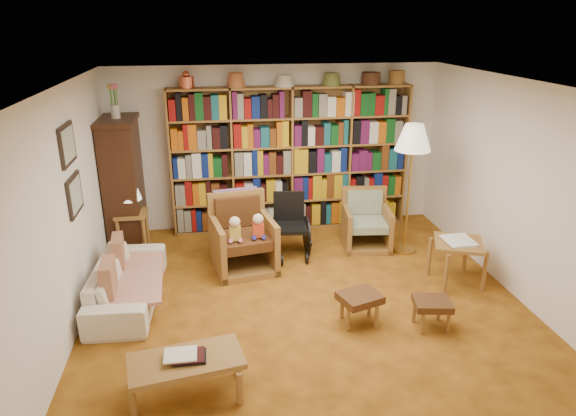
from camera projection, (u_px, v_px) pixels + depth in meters
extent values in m
plane|color=#A46119|center=(305.00, 301.00, 6.04)|extent=(5.00, 5.00, 0.00)
plane|color=white|center=(308.00, 84.00, 5.18)|extent=(5.00, 5.00, 0.00)
plane|color=white|center=(277.00, 148.00, 7.93)|extent=(5.00, 0.00, 5.00)
plane|color=white|center=(380.00, 329.00, 3.29)|extent=(5.00, 0.00, 5.00)
plane|color=white|center=(67.00, 213.00, 5.25)|extent=(0.00, 5.00, 5.00)
plane|color=white|center=(518.00, 190.00, 5.97)|extent=(0.00, 5.00, 5.00)
cube|color=olive|center=(291.00, 159.00, 7.86)|extent=(3.60, 0.30, 2.20)
cube|color=#361C0E|center=(124.00, 186.00, 7.26)|extent=(0.45, 0.90, 1.80)
cube|color=#361C0E|center=(116.00, 120.00, 6.94)|extent=(0.50, 0.95, 0.06)
cylinder|color=beige|center=(115.00, 112.00, 6.90)|extent=(0.12, 0.12, 0.18)
cube|color=black|center=(67.00, 144.00, 5.31)|extent=(0.03, 0.52, 0.42)
cube|color=gray|center=(69.00, 144.00, 5.31)|extent=(0.01, 0.44, 0.34)
cube|color=black|center=(75.00, 195.00, 5.50)|extent=(0.03, 0.52, 0.42)
cube|color=gray|center=(76.00, 195.00, 5.50)|extent=(0.01, 0.44, 0.34)
imported|color=beige|center=(128.00, 282.00, 5.96)|extent=(1.74, 0.76, 0.50)
cube|color=beige|center=(132.00, 278.00, 5.95)|extent=(0.77, 1.35, 0.04)
cube|color=maroon|center=(119.00, 254.00, 6.20)|extent=(0.16, 0.41, 0.40)
cube|color=maroon|center=(109.00, 282.00, 5.55)|extent=(0.15, 0.42, 0.41)
cube|color=olive|center=(131.00, 214.00, 7.11)|extent=(0.43, 0.43, 0.04)
cylinder|color=olive|center=(119.00, 239.00, 7.03)|extent=(0.05, 0.05, 0.56)
cylinder|color=olive|center=(145.00, 238.00, 7.08)|extent=(0.05, 0.05, 0.56)
cylinder|color=olive|center=(123.00, 230.00, 7.35)|extent=(0.05, 0.05, 0.56)
cylinder|color=olive|center=(147.00, 228.00, 7.40)|extent=(0.05, 0.05, 0.56)
cylinder|color=#BB913C|center=(130.00, 206.00, 7.08)|extent=(0.11, 0.11, 0.18)
cone|color=beige|center=(129.00, 190.00, 7.00)|extent=(0.33, 0.33, 0.26)
cube|color=olive|center=(244.00, 265.00, 6.83)|extent=(0.90, 0.93, 0.09)
cube|color=olive|center=(217.00, 246.00, 6.67)|extent=(0.21, 0.81, 0.69)
cube|color=olive|center=(270.00, 243.00, 6.77)|extent=(0.21, 0.81, 0.69)
cube|color=olive|center=(241.00, 224.00, 7.01)|extent=(0.78, 0.22, 0.97)
cube|color=#4B2814|center=(244.00, 239.00, 6.66)|extent=(0.71, 0.77, 0.13)
cube|color=#4B2814|center=(241.00, 211.00, 6.86)|extent=(0.61, 0.21, 0.41)
cube|color=#B7305E|center=(241.00, 204.00, 6.94)|extent=(0.60, 0.17, 0.43)
cube|color=olive|center=(365.00, 244.00, 7.48)|extent=(0.73, 0.75, 0.07)
cube|color=olive|center=(346.00, 229.00, 7.35)|extent=(0.14, 0.69, 0.58)
cube|color=olive|center=(386.00, 227.00, 7.44)|extent=(0.14, 0.69, 0.58)
cube|color=olive|center=(361.00, 213.00, 7.64)|extent=(0.66, 0.15, 0.82)
cube|color=gray|center=(367.00, 224.00, 7.34)|extent=(0.57, 0.63, 0.11)
cube|color=gray|center=(363.00, 202.00, 7.51)|extent=(0.52, 0.15, 0.35)
cube|color=black|center=(291.00, 227.00, 7.05)|extent=(0.48, 0.48, 0.06)
cube|color=black|center=(289.00, 206.00, 7.16)|extent=(0.43, 0.10, 0.43)
cylinder|color=black|center=(273.00, 237.00, 7.16)|extent=(0.03, 0.53, 0.53)
cylinder|color=black|center=(307.00, 235.00, 7.23)|extent=(0.03, 0.53, 0.53)
cylinder|color=black|center=(282.00, 260.00, 6.90)|extent=(0.03, 0.15, 0.15)
cylinder|color=black|center=(307.00, 258.00, 6.95)|extent=(0.03, 0.15, 0.15)
cylinder|color=#BB913C|center=(404.00, 250.00, 7.34)|extent=(0.31, 0.31, 0.03)
cylinder|color=#BB913C|center=(408.00, 200.00, 7.08)|extent=(0.03, 0.03, 1.54)
cone|color=beige|center=(413.00, 137.00, 6.77)|extent=(0.48, 0.48, 0.35)
cube|color=olive|center=(459.00, 243.00, 6.27)|extent=(0.73, 0.73, 0.04)
cylinder|color=olive|center=(446.00, 274.00, 6.11)|extent=(0.05, 0.05, 0.52)
cylinder|color=olive|center=(485.00, 272.00, 6.18)|extent=(0.05, 0.05, 0.52)
cylinder|color=olive|center=(429.00, 257.00, 6.56)|extent=(0.05, 0.05, 0.52)
cylinder|color=olive|center=(465.00, 254.00, 6.63)|extent=(0.05, 0.05, 0.52)
cube|color=silver|center=(459.00, 241.00, 6.26)|extent=(0.42, 0.46, 0.03)
cube|color=#4B2814|center=(360.00, 298.00, 5.50)|extent=(0.51, 0.47, 0.08)
cylinder|color=olive|center=(348.00, 320.00, 5.42)|extent=(0.04, 0.04, 0.27)
cylinder|color=olive|center=(377.00, 317.00, 5.46)|extent=(0.04, 0.04, 0.27)
cylinder|color=olive|center=(342.00, 307.00, 5.65)|extent=(0.04, 0.04, 0.27)
cylinder|color=olive|center=(369.00, 305.00, 5.70)|extent=(0.04, 0.04, 0.27)
cube|color=#4B2814|center=(432.00, 303.00, 5.43)|extent=(0.44, 0.39, 0.08)
cylinder|color=olive|center=(422.00, 324.00, 5.36)|extent=(0.04, 0.04, 0.25)
cylinder|color=olive|center=(448.00, 322.00, 5.40)|extent=(0.04, 0.04, 0.25)
cylinder|color=olive|center=(414.00, 312.00, 5.58)|extent=(0.04, 0.04, 0.25)
cylinder|color=olive|center=(439.00, 310.00, 5.62)|extent=(0.04, 0.04, 0.25)
cube|color=olive|center=(186.00, 361.00, 4.43)|extent=(1.05, 0.65, 0.05)
cylinder|color=olive|center=(132.00, 399.00, 4.25)|extent=(0.06, 0.06, 0.32)
cylinder|color=olive|center=(240.00, 388.00, 4.38)|extent=(0.06, 0.06, 0.32)
cylinder|color=olive|center=(138.00, 369.00, 4.62)|extent=(0.06, 0.06, 0.32)
cylinder|color=olive|center=(237.00, 360.00, 4.75)|extent=(0.06, 0.06, 0.32)
cube|color=brown|center=(186.00, 356.00, 4.42)|extent=(0.31, 0.26, 0.05)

